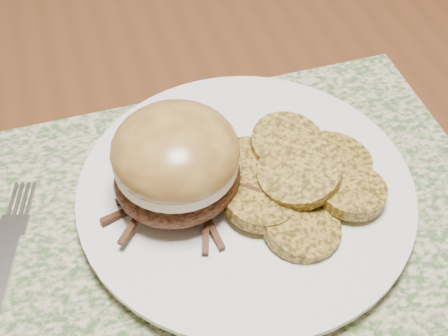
# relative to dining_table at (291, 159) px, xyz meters

# --- Properties ---
(dining_table) EXTENTS (1.50, 0.90, 0.75)m
(dining_table) POSITION_rel_dining_table_xyz_m (0.00, 0.00, 0.00)
(dining_table) COLOR #562E19
(dining_table) RESTS_ON ground
(placemat) EXTENTS (0.45, 0.33, 0.00)m
(placemat) POSITION_rel_dining_table_xyz_m (-0.11, -0.12, 0.08)
(placemat) COLOR #416232
(placemat) RESTS_ON dining_table
(dinner_plate) EXTENTS (0.26, 0.26, 0.02)m
(dinner_plate) POSITION_rel_dining_table_xyz_m (-0.09, -0.10, 0.09)
(dinner_plate) COLOR white
(dinner_plate) RESTS_ON placemat
(pork_sandwich) EXTENTS (0.13, 0.13, 0.08)m
(pork_sandwich) POSITION_rel_dining_table_xyz_m (-0.14, -0.09, 0.14)
(pork_sandwich) COLOR black
(pork_sandwich) RESTS_ON dinner_plate
(roasted_potatoes) EXTENTS (0.15, 0.16, 0.04)m
(roasted_potatoes) POSITION_rel_dining_table_xyz_m (-0.05, -0.11, 0.11)
(roasted_potatoes) COLOR #A68131
(roasted_potatoes) RESTS_ON dinner_plate
(fork) EXTENTS (0.07, 0.18, 0.00)m
(fork) POSITION_rel_dining_table_xyz_m (-0.29, -0.12, 0.09)
(fork) COLOR silver
(fork) RESTS_ON placemat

